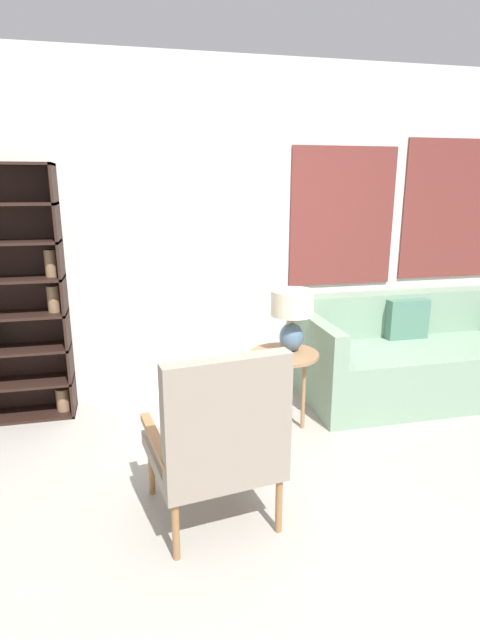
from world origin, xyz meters
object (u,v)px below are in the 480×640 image
at_px(couch, 413,359).
at_px(table_lamp, 292,312).
at_px(armchair, 219,437).
at_px(side_table, 284,362).

xyz_separation_m(couch, table_lamp, (-1.19, -0.27, 0.55)).
relative_size(armchair, table_lamp, 2.20).
xyz_separation_m(couch, side_table, (-1.25, -0.31, 0.19)).
relative_size(armchair, side_table, 1.73).
height_order(couch, table_lamp, table_lamp).
height_order(side_table, table_lamp, table_lamp).
height_order(couch, side_table, couch).
relative_size(side_table, table_lamp, 1.27).
bearing_deg(armchair, couch, 34.77).
relative_size(armchair, couch, 0.52).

